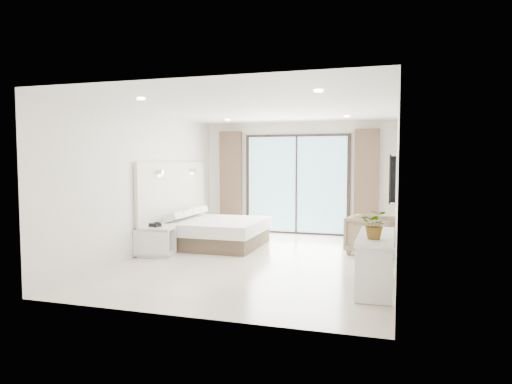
{
  "coord_description": "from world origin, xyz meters",
  "views": [
    {
      "loc": [
        2.27,
        -7.74,
        1.79
      ],
      "look_at": [
        -0.21,
        0.4,
        1.19
      ],
      "focal_mm": 32.0,
      "sensor_mm": 36.0,
      "label": 1
    }
  ],
  "objects_px": {
    "console_desk": "(376,250)",
    "nightstand": "(157,241)",
    "armchair": "(371,233)",
    "bed": "(214,232)"
  },
  "relations": [
    {
      "from": "bed",
      "to": "console_desk",
      "type": "xyz_separation_m",
      "value": [
        3.37,
        -2.37,
        0.27
      ]
    },
    {
      "from": "bed",
      "to": "console_desk",
      "type": "distance_m",
      "value": 4.13
    },
    {
      "from": "console_desk",
      "to": "armchair",
      "type": "relative_size",
      "value": 1.9
    },
    {
      "from": "console_desk",
      "to": "bed",
      "type": "bearing_deg",
      "value": 144.91
    },
    {
      "from": "nightstand",
      "to": "console_desk",
      "type": "distance_m",
      "value": 4.16
    },
    {
      "from": "nightstand",
      "to": "armchair",
      "type": "xyz_separation_m",
      "value": [
        3.81,
        1.35,
        0.13
      ]
    },
    {
      "from": "nightstand",
      "to": "console_desk",
      "type": "bearing_deg",
      "value": -25.37
    },
    {
      "from": "console_desk",
      "to": "nightstand",
      "type": "bearing_deg",
      "value": 164.56
    },
    {
      "from": "nightstand",
      "to": "armchair",
      "type": "distance_m",
      "value": 4.05
    },
    {
      "from": "armchair",
      "to": "bed",
      "type": "bearing_deg",
      "value": 105.32
    }
  ]
}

